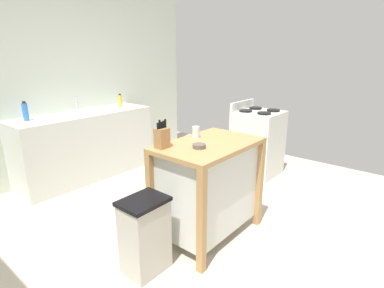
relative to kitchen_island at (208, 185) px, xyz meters
name	(u,v)px	position (x,y,z in m)	size (l,w,h in m)	color
ground_plane	(190,237)	(-0.16, 0.09, -0.52)	(5.88, 5.88, 0.00)	#BCB29E
wall_back	(51,84)	(-0.16, 2.54, 0.78)	(4.85, 0.10, 2.60)	silver
kitchen_island	(208,185)	(0.00, 0.00, 0.00)	(0.99, 0.63, 0.93)	#AD7F4C
knife_block	(162,137)	(-0.38, 0.22, 0.50)	(0.11, 0.09, 0.25)	#9E7042
bowl_ceramic_wide	(199,146)	(-0.18, -0.03, 0.43)	(0.11, 0.11, 0.03)	#564C47
drinking_cup	(196,132)	(0.06, 0.21, 0.46)	(0.07, 0.07, 0.11)	silver
trash_bin	(145,235)	(-0.74, 0.07, -0.20)	(0.36, 0.28, 0.63)	#B7B2A8
sink_counter	(87,145)	(0.07, 2.19, -0.06)	(1.89, 0.60, 0.92)	silver
sink_faucet	(77,104)	(0.07, 2.33, 0.51)	(0.02, 0.02, 0.22)	#B7BCC1
bottle_spray_cleaner	(120,101)	(0.71, 2.21, 0.49)	(0.06, 0.06, 0.20)	yellow
bottle_dish_soap	(25,112)	(-0.63, 2.27, 0.51)	(0.07, 0.07, 0.23)	blue
stove	(257,142)	(1.71, 0.41, -0.05)	(0.60, 0.60, 1.04)	silver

